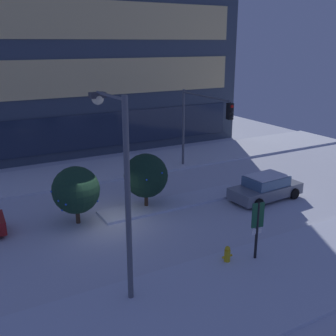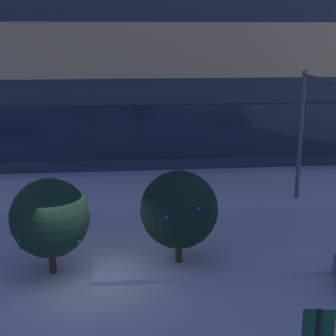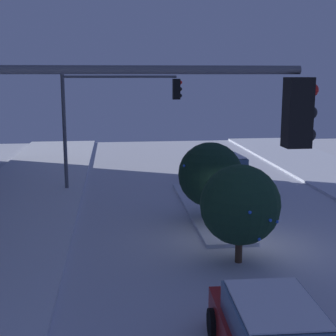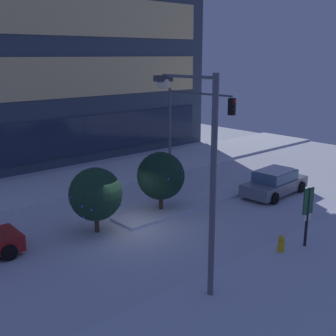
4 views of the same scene
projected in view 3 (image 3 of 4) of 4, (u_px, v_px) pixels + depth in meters
ground at (245, 249)px, 15.84m from camera, size 52.00×52.00×0.00m
median_strip at (207, 209)px, 20.33m from camera, size 9.00×1.80×0.14m
car_near at (226, 170)px, 25.39m from camera, size 4.68×2.28×1.49m
traffic_light_corner_far_left at (103, 181)px, 6.72m from camera, size 0.32×5.33×5.94m
traffic_light_corner_far_right at (114, 107)px, 23.31m from camera, size 0.32×5.85×5.75m
decorated_tree_median at (210, 175)px, 18.27m from camera, size 2.46×2.46×3.15m
decorated_tree_left_of_median at (240, 205)px, 14.41m from camera, size 2.49×2.43×3.04m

